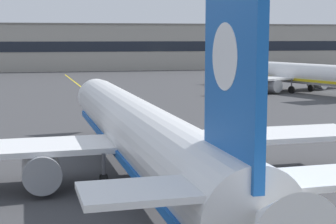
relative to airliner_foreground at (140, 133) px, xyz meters
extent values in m
cube|color=yellow|center=(3.39, 15.26, -3.37)|extent=(10.54, 179.73, 0.01)
cylinder|color=white|center=(-0.01, 0.15, 0.13)|extent=(5.57, 36.14, 3.80)
cone|color=white|center=(-0.96, 19.42, 0.13)|extent=(3.73, 2.77, 3.61)
cube|color=blue|center=(-0.01, 0.15, -0.91)|extent=(5.35, 33.26, 0.44)
cube|color=black|center=(-0.86, 17.53, 0.80)|extent=(2.90, 1.24, 0.60)
cube|color=white|center=(-0.04, 0.75, -0.72)|extent=(32.20, 6.37, 0.36)
cylinder|color=gray|center=(-6.18, -0.56, -1.94)|extent=(2.47, 3.71, 2.30)
cylinder|color=black|center=(-6.27, 1.29, -1.94)|extent=(1.96, 0.28, 1.95)
cylinder|color=gray|center=(6.20, 0.05, -1.94)|extent=(2.47, 3.71, 2.30)
cylinder|color=black|center=(6.11, 1.90, -1.94)|extent=(1.96, 0.28, 1.95)
cube|color=blue|center=(0.77, -15.63, 4.68)|extent=(0.64, 4.81, 7.20)
cylinder|color=white|center=(0.76, -15.33, 5.40)|extent=(0.56, 2.42, 2.40)
cube|color=white|center=(0.80, -16.23, 0.99)|extent=(11.12, 3.34, 0.24)
cylinder|color=#4C4C51|center=(-0.72, 14.63, -1.89)|extent=(0.24, 0.24, 1.60)
cylinder|color=black|center=(-0.72, 14.63, -2.92)|extent=(0.44, 0.92, 0.90)
cylinder|color=#4C4C51|center=(-2.51, -1.98, -1.59)|extent=(0.24, 0.24, 1.60)
cylinder|color=black|center=(-2.51, -1.98, -2.72)|extent=(0.46, 1.32, 1.30)
cylinder|color=#4C4C51|center=(2.69, -1.72, -1.59)|extent=(0.24, 0.24, 1.60)
cylinder|color=black|center=(2.69, -1.72, -2.72)|extent=(0.46, 1.32, 1.30)
cylinder|color=white|center=(35.94, 53.51, -0.14)|extent=(15.33, 32.28, 3.51)
cone|color=white|center=(29.47, 70.13, -0.14)|extent=(3.98, 3.45, 3.34)
cube|color=gold|center=(35.94, 53.51, -1.10)|extent=(14.30, 29.77, 0.41)
cube|color=black|center=(30.11, 68.50, 0.48)|extent=(2.82, 1.90, 0.55)
cube|color=white|center=(35.74, 54.03, -0.93)|extent=(29.17, 14.86, 0.33)
cylinder|color=gray|center=(30.73, 51.09, -2.05)|extent=(3.19, 3.87, 2.13)
cylinder|color=black|center=(30.11, 52.68, -2.05)|extent=(1.74, 0.81, 1.81)
cylinder|color=gray|center=(41.41, 55.24, -2.05)|extent=(3.19, 3.87, 2.13)
cylinder|color=black|center=(40.79, 56.84, -2.05)|extent=(1.74, 0.81, 1.81)
cylinder|color=#4C4C51|center=(31.08, 66.00, -2.01)|extent=(0.22, 0.22, 1.48)
cylinder|color=black|center=(31.08, 66.00, -2.95)|extent=(0.65, 0.91, 0.83)
cylinder|color=#4C4C51|center=(34.37, 50.92, -1.73)|extent=(0.22, 0.22, 1.48)
cylinder|color=black|center=(34.37, 50.92, -2.77)|extent=(0.78, 1.25, 1.20)
cylinder|color=#4C4C51|center=(38.85, 52.66, -1.73)|extent=(0.22, 0.22, 1.48)
cylinder|color=black|center=(38.85, 52.66, -2.77)|extent=(0.78, 1.25, 1.20)
cube|color=#9E998E|center=(3.36, 122.68, 3.02)|extent=(164.52, 12.00, 12.77)
cube|color=black|center=(3.36, 116.63, 3.42)|extent=(157.94, 0.12, 2.80)
cube|color=slate|center=(3.36, 122.68, 9.60)|extent=(164.92, 12.40, 0.40)
camera|label=1|loc=(-5.49, -33.66, 6.10)|focal=57.92mm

